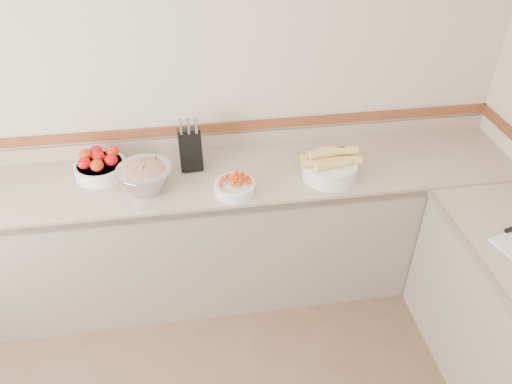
{
  "coord_description": "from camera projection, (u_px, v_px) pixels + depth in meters",
  "views": [
    {
      "loc": [
        0.03,
        -0.76,
        2.6
      ],
      "look_at": [
        0.35,
        1.35,
        1.0
      ],
      "focal_mm": 35.0,
      "sensor_mm": 36.0,
      "label": 1
    }
  ],
  "objects": [
    {
      "name": "knife_block",
      "position": [
        190.0,
        148.0,
        2.97
      ],
      "size": [
        0.14,
        0.17,
        0.32
      ],
      "color": "black",
      "rests_on": "counter_back"
    },
    {
      "name": "cherry_tomato_bowl",
      "position": [
        235.0,
        186.0,
        2.82
      ],
      "size": [
        0.23,
        0.23,
        0.13
      ],
      "color": "white",
      "rests_on": "counter_back"
    },
    {
      "name": "counter_back",
      "position": [
        195.0,
        234.0,
        3.22
      ],
      "size": [
        4.0,
        0.65,
        1.08
      ],
      "color": "tan",
      "rests_on": "ground_plane"
    },
    {
      "name": "corn_bowl",
      "position": [
        330.0,
        166.0,
        2.92
      ],
      "size": [
        0.36,
        0.32,
        0.19
      ],
      "color": "white",
      "rests_on": "counter_back"
    },
    {
      "name": "rhubarb_bowl",
      "position": [
        145.0,
        176.0,
        2.8
      ],
      "size": [
        0.31,
        0.31,
        0.18
      ],
      "color": "#B2B2BA",
      "rests_on": "counter_back"
    },
    {
      "name": "back_wall",
      "position": [
        182.0,
        92.0,
        2.96
      ],
      "size": [
        4.0,
        0.0,
        4.0
      ],
      "primitive_type": "plane",
      "rotation": [
        1.57,
        0.0,
        0.0
      ],
      "color": "beige",
      "rests_on": "ground_plane"
    },
    {
      "name": "tomato_bowl",
      "position": [
        100.0,
        165.0,
        2.94
      ],
      "size": [
        0.3,
        0.3,
        0.15
      ],
      "color": "white",
      "rests_on": "counter_back"
    }
  ]
}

